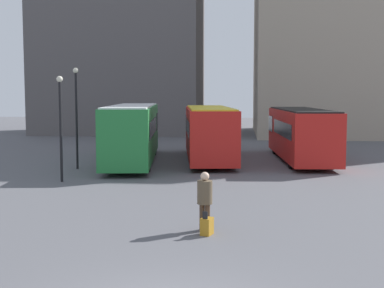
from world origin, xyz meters
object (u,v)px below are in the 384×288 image
at_px(bus_2, 301,133).
at_px(suitcase, 207,226).
at_px(traveler, 205,196).
at_px(lamp_post_1, 60,119).
at_px(lamp_post_0, 76,109).
at_px(bus_0, 133,131).
at_px(bus_1, 209,131).

relative_size(bus_2, suitcase, 15.86).
distance_m(traveler, lamp_post_1, 10.84).
distance_m(traveler, lamp_post_0, 14.49).
height_order(bus_0, lamp_post_0, lamp_post_0).
bearing_deg(suitcase, traveler, 28.94).
distance_m(bus_0, bus_2, 9.91).
relative_size(bus_0, traveler, 7.21).
relative_size(bus_1, bus_2, 0.99).
distance_m(suitcase, lamp_post_0, 15.09).
xyz_separation_m(bus_2, lamp_post_1, (-11.62, -8.82, 1.19)).
bearing_deg(bus_2, suitcase, 161.83).
bearing_deg(lamp_post_1, suitcase, -50.21).
xyz_separation_m(traveler, suitcase, (0.10, -0.51, -0.77)).
relative_size(bus_1, lamp_post_1, 2.30).
height_order(bus_0, suitcase, bus_0).
xyz_separation_m(bus_0, bus_1, (4.30, 1.38, -0.08)).
bearing_deg(lamp_post_0, suitcase, -58.80).
xyz_separation_m(bus_0, bus_2, (9.75, 1.77, -0.14)).
xyz_separation_m(bus_2, traveler, (-4.59, -16.86, -0.65)).
relative_size(lamp_post_0, lamp_post_1, 1.12).
height_order(bus_0, traveler, bus_0).
height_order(bus_1, lamp_post_0, lamp_post_0).
bearing_deg(bus_0, suitcase, -168.09).
xyz_separation_m(bus_0, suitcase, (5.25, -15.60, -1.56)).
height_order(lamp_post_0, lamp_post_1, lamp_post_0).
height_order(suitcase, lamp_post_0, lamp_post_0).
bearing_deg(lamp_post_0, lamp_post_1, -82.37).
bearing_deg(lamp_post_1, lamp_post_0, 97.63).
xyz_separation_m(suitcase, lamp_post_0, (-7.67, 12.67, 2.91)).
bearing_deg(lamp_post_0, traveler, -58.07).
distance_m(bus_1, bus_2, 5.46).
height_order(bus_0, bus_2, bus_0).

